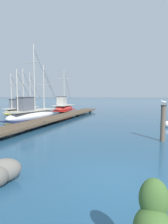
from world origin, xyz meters
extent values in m
plane|color=navy|center=(0.00, 0.00, 0.00)|extent=(400.00, 400.00, 0.00)
cube|color=brown|center=(-6.63, 12.00, 0.37)|extent=(3.08, 21.52, 0.16)
cylinder|color=brown|center=(-6.95, 6.65, 0.15)|extent=(0.36, 0.36, 0.29)
cylinder|color=brown|center=(-6.63, 12.00, 0.15)|extent=(0.36, 0.36, 0.29)
cylinder|color=brown|center=(-6.31, 17.36, 0.15)|extent=(0.36, 0.36, 0.29)
cylinder|color=brown|center=(-5.99, 22.71, 0.15)|extent=(0.36, 0.36, 0.29)
cube|color=#333338|center=(-7.68, 7.77, 0.49)|extent=(0.13, 0.21, 0.08)
cube|color=#333338|center=(-6.09, 7.67, 0.49)|extent=(0.13, 0.21, 0.08)
ellipsoid|color=#AD2823|center=(-9.46, 20.51, 0.54)|extent=(2.21, 4.89, 1.07)
cube|color=#B2AD9E|center=(-9.46, 20.51, 1.03)|extent=(1.95, 4.40, 0.08)
cube|color=#B21E19|center=(-9.46, 20.51, 0.29)|extent=(2.23, 4.80, 0.08)
cube|color=#B7B2A8|center=(-9.47, 19.78, 1.67)|extent=(1.10, 1.19, 1.20)
cube|color=#3D3D42|center=(-9.47, 19.78, 2.30)|extent=(1.19, 1.29, 0.06)
cylinder|color=#B2ADA3|center=(-9.46, 20.75, 3.62)|extent=(0.11, 0.11, 5.10)
cylinder|color=#B2ADA3|center=(-9.46, 20.75, 4.90)|extent=(1.94, 0.08, 0.06)
cylinder|color=#333338|center=(-9.44, 22.13, 3.88)|extent=(0.06, 2.65, 3.77)
ellipsoid|color=gold|center=(-12.57, 14.67, 0.51)|extent=(2.11, 5.90, 1.03)
cube|color=#B2AD9E|center=(-12.57, 14.67, 0.99)|extent=(1.87, 5.30, 0.08)
cube|color=#565B66|center=(-12.67, 13.81, 1.53)|extent=(0.95, 1.77, 1.00)
cube|color=#3D3D42|center=(-12.67, 13.81, 2.06)|extent=(1.03, 1.91, 0.06)
cylinder|color=#B2ADA3|center=(-12.53, 14.95, 3.39)|extent=(0.11, 0.11, 4.72)
cylinder|color=#B2ADA3|center=(-12.53, 14.95, 3.76)|extent=(1.30, 0.21, 0.06)
cylinder|color=#333338|center=(-12.38, 16.22, 3.62)|extent=(0.31, 2.44, 3.49)
cylinder|color=#B2ADA3|center=(-12.38, 16.24, 3.22)|extent=(0.11, 0.11, 4.38)
cylinder|color=#B2ADA3|center=(-12.38, 16.24, 4.14)|extent=(1.30, 0.21, 0.06)
cylinder|color=#333338|center=(-12.24, 17.42, 3.43)|extent=(0.29, 2.27, 3.24)
cylinder|color=#B2ADA3|center=(-12.77, 12.95, 2.97)|extent=(0.11, 0.11, 3.89)
cylinder|color=#B2ADA3|center=(-12.77, 12.95, 3.50)|extent=(1.30, 0.21, 0.06)
cylinder|color=#333338|center=(-12.65, 13.99, 3.16)|extent=(0.26, 2.01, 2.88)
ellipsoid|color=silver|center=(-8.82, 10.67, 0.55)|extent=(3.03, 6.54, 1.10)
cube|color=#B2AD9E|center=(-8.82, 10.67, 1.06)|extent=(2.69, 5.88, 0.08)
cube|color=#19234C|center=(-8.82, 10.67, 0.30)|extent=(3.03, 6.42, 0.08)
cube|color=#565B66|center=(-9.00, 9.74, 1.70)|extent=(1.16, 1.47, 1.20)
cube|color=#3D3D42|center=(-9.00, 9.74, 2.32)|extent=(1.25, 1.59, 0.06)
cylinder|color=#B2ADA3|center=(-8.75, 10.98, 4.20)|extent=(0.11, 0.11, 6.21)
cylinder|color=#B2ADA3|center=(-8.75, 10.98, 5.63)|extent=(1.65, 0.38, 0.06)
cylinder|color=#333338|center=(-8.43, 12.63, 4.51)|extent=(0.64, 3.17, 4.59)
cylinder|color=#B2ADA3|center=(-8.48, 12.37, 3.31)|extent=(0.11, 0.11, 4.42)
cylinder|color=#B2ADA3|center=(-8.48, 12.37, 3.60)|extent=(1.65, 0.38, 0.06)
cylinder|color=#333338|center=(-8.25, 13.54, 3.53)|extent=(0.47, 2.26, 3.27)
cylinder|color=#B2ADA3|center=(-9.18, 8.82, 2.90)|extent=(0.11, 0.11, 3.60)
cylinder|color=#B2ADA3|center=(-9.18, 8.82, 3.51)|extent=(1.65, 0.38, 0.06)
cylinder|color=#333338|center=(-8.99, 9.77, 3.08)|extent=(0.39, 1.85, 2.67)
cylinder|color=brown|center=(2.08, 5.54, 0.99)|extent=(0.26, 0.26, 1.99)
cylinder|color=#28282D|center=(2.08, 5.54, 1.96)|extent=(0.30, 0.30, 0.06)
cylinder|color=gold|center=(2.08, 5.51, 2.02)|extent=(0.01, 0.01, 0.07)
cylinder|color=gold|center=(2.08, 5.56, 2.02)|extent=(0.01, 0.01, 0.07)
ellipsoid|color=white|center=(2.08, 5.54, 2.13)|extent=(0.28, 0.13, 0.13)
ellipsoid|color=silver|center=(2.10, 5.48, 2.14)|extent=(0.24, 0.04, 0.09)
ellipsoid|color=#383838|center=(2.21, 5.49, 2.13)|extent=(0.07, 0.03, 0.04)
ellipsoid|color=silver|center=(2.10, 5.59, 2.14)|extent=(0.24, 0.04, 0.09)
ellipsoid|color=#383838|center=(2.21, 5.59, 2.13)|extent=(0.07, 0.03, 0.04)
cone|color=white|center=(2.23, 5.54, 2.13)|extent=(0.08, 0.07, 0.07)
sphere|color=white|center=(1.96, 5.53, 2.21)|extent=(0.08, 0.08, 0.08)
cone|color=gold|center=(1.91, 5.53, 2.21)|extent=(0.05, 0.03, 0.02)
ellipsoid|color=#6A655D|center=(-3.08, -0.87, 0.35)|extent=(1.18, 1.21, 0.69)
ellipsoid|color=slate|center=(-3.16, -0.84, 0.25)|extent=(1.13, 1.12, 0.49)
ellipsoid|color=#615C54|center=(-3.03, -1.05, 0.29)|extent=(0.71, 0.87, 0.59)
ellipsoid|color=#42662D|center=(0.81, -2.76, 1.13)|extent=(0.39, 0.34, 0.58)
sphere|color=silver|center=(3.05, 10.43, 0.25)|extent=(0.51, 0.51, 0.51)
torus|color=black|center=(3.05, 10.43, 0.51)|extent=(0.14, 0.02, 0.14)
camera|label=1|loc=(0.52, -5.31, 2.51)|focal=30.07mm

